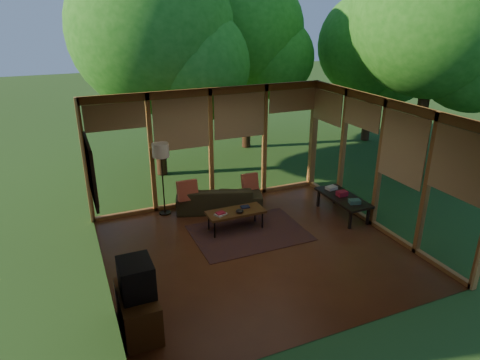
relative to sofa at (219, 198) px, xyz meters
name	(u,v)px	position (x,y,z in m)	size (l,w,h in m)	color
floor	(256,250)	(0.01, -2.00, -0.28)	(5.50, 5.50, 0.00)	#5D2E18
ceiling	(259,111)	(0.01, -2.00, 2.42)	(5.50, 5.50, 0.00)	silver
wall_left	(99,211)	(-2.74, -2.00, 1.07)	(0.04, 5.00, 2.70)	beige
wall_front	(340,252)	(0.01, -4.50, 1.07)	(5.50, 0.04, 2.70)	beige
window_wall_back	(211,147)	(0.01, 0.50, 1.07)	(5.50, 0.12, 2.70)	#9F6731
window_wall_right	(380,165)	(2.76, -2.00, 1.07)	(0.12, 5.00, 2.70)	#9F6731
exterior_lawn	(347,120)	(8.01, 6.00, -0.29)	(40.00, 40.00, 0.00)	#274D1D
tree_nw	(152,30)	(-0.66, 2.84, 3.54)	(4.15, 4.15, 5.90)	#3C2416
tree_ne	(246,31)	(2.56, 4.32, 3.41)	(3.59, 3.59, 5.50)	#3C2416
tree_se	(438,11)	(5.46, -0.31, 3.98)	(4.11, 4.11, 6.33)	#3C2416
tree_far	(370,45)	(6.58, 3.33, 2.95)	(3.39, 3.39, 4.93)	#3C2416
rug	(249,233)	(0.16, -1.33, -0.28)	(2.28, 1.62, 0.01)	brown
sofa	(219,198)	(0.00, 0.00, 0.00)	(1.93, 0.76, 0.56)	#332E19
pillow_left	(187,191)	(-0.75, -0.05, 0.32)	(0.44, 0.15, 0.44)	maroon
pillow_right	(250,182)	(0.75, -0.05, 0.29)	(0.38, 0.13, 0.38)	maroon
ct_book_lower	(221,214)	(-0.38, -1.12, 0.16)	(0.22, 0.17, 0.03)	beige
ct_book_upper	(221,213)	(-0.38, -1.12, 0.19)	(0.17, 0.13, 0.03)	maroon
ct_book_side	(245,207)	(0.22, -0.99, 0.16)	(0.18, 0.13, 0.03)	black
ct_bowl	(240,211)	(0.02, -1.17, 0.18)	(0.16, 0.16, 0.07)	black
media_cabinet	(138,311)	(-2.46, -3.29, 0.02)	(0.50, 1.00, 0.60)	#583418
television	(136,278)	(-2.44, -3.29, 0.57)	(0.45, 0.55, 0.50)	black
console_book_a	(355,202)	(2.41, -1.78, 0.21)	(0.23, 0.17, 0.08)	#386357
console_book_b	(342,193)	(2.41, -1.33, 0.22)	(0.23, 0.16, 0.10)	maroon
console_book_c	(331,188)	(2.41, -0.93, 0.21)	(0.24, 0.18, 0.07)	beige
floor_lamp	(161,154)	(-1.21, 0.27, 1.12)	(0.36, 0.36, 1.65)	black
coffee_table	(236,212)	(-0.03, -1.07, 0.11)	(1.20, 0.50, 0.43)	#583418
side_console	(343,198)	(2.41, -1.38, 0.13)	(0.60, 1.40, 0.46)	black
wall_painting	(91,170)	(-2.70, -0.60, 1.27)	(0.06, 1.35, 1.15)	black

